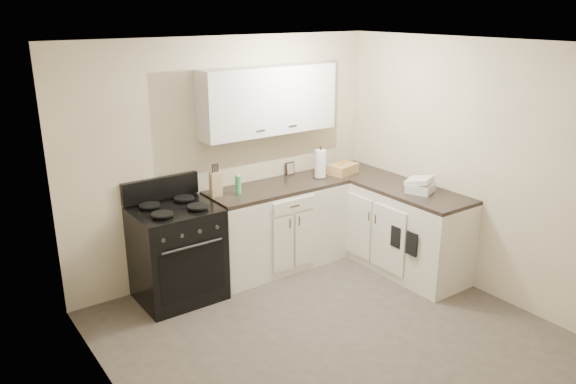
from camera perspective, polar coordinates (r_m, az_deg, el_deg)
floor at (r=5.11m, az=4.70°, el=-14.57°), size 3.60×3.60×0.00m
ceiling at (r=4.30m, az=5.59°, el=14.65°), size 3.60×3.60×0.00m
wall_back at (r=5.97m, az=-6.13°, el=3.48°), size 3.60×0.00×3.60m
wall_right at (r=5.84m, az=18.73°, el=2.25°), size 0.00×3.60×3.60m
wall_left at (r=3.73m, az=-16.68°, el=-6.56°), size 0.00×3.60×3.60m
wall_front at (r=3.50m, az=24.74°, el=-9.19°), size 3.60×0.00×3.60m
base_cabinets_back at (r=6.19m, az=-1.08°, el=-3.67°), size 1.55×0.60×0.90m
base_cabinets_right at (r=6.38m, az=10.27°, el=-3.30°), size 0.60×1.90×0.90m
countertop_back at (r=6.03m, az=-1.11°, el=0.47°), size 1.55×0.60×0.04m
countertop_right at (r=6.23m, az=10.52°, el=0.73°), size 0.60×1.90×0.04m
upper_cabinets at (r=5.94m, az=-1.99°, el=9.31°), size 1.55×0.30×0.70m
stove at (r=5.63m, az=-11.21°, el=-6.25°), size 0.79×0.68×0.96m
knife_block at (r=5.72m, az=-7.35°, el=0.80°), size 0.13×0.12×0.25m
paper_towel at (r=6.29m, az=3.31°, el=2.86°), size 0.16×0.16×0.31m
soap_bottle at (r=5.75m, az=-5.09°, el=0.72°), size 0.08×0.08×0.19m
picture_frame at (r=6.41m, az=0.21°, el=2.41°), size 0.12×0.05×0.15m
wicker_basket at (r=6.48m, az=5.59°, el=2.35°), size 0.37×0.29×0.11m
countertop_grill at (r=5.96m, az=13.29°, el=0.43°), size 0.33×0.33×0.10m
glass_jar at (r=6.00m, az=13.33°, el=0.71°), size 0.08×0.08×0.13m
oven_mitt_near at (r=5.75m, az=12.44°, el=-5.18°), size 0.02×0.14×0.24m
oven_mitt_far at (r=5.88m, az=10.89°, el=-4.51°), size 0.02×0.13×0.22m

